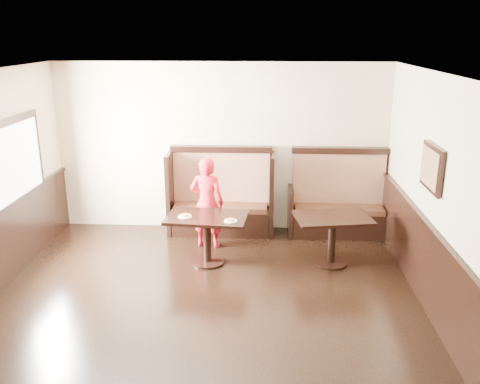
# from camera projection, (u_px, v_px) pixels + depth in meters

# --- Properties ---
(ground) EXTENTS (7.00, 7.00, 0.00)m
(ground) POSITION_uv_depth(u_px,v_px,m) (196.00, 344.00, 5.53)
(ground) COLOR black
(ground) RESTS_ON ground
(room_shell) EXTENTS (7.00, 7.00, 7.00)m
(room_shell) POSITION_uv_depth(u_px,v_px,m) (171.00, 276.00, 5.61)
(room_shell) COLOR #CBB693
(room_shell) RESTS_ON ground
(booth_main) EXTENTS (1.75, 0.72, 1.45)m
(booth_main) POSITION_uv_depth(u_px,v_px,m) (221.00, 202.00, 8.51)
(booth_main) COLOR black
(booth_main) RESTS_ON ground
(booth_neighbor) EXTENTS (1.65, 0.72, 1.45)m
(booth_neighbor) POSITION_uv_depth(u_px,v_px,m) (338.00, 206.00, 8.43)
(booth_neighbor) COLOR black
(booth_neighbor) RESTS_ON ground
(table_main) EXTENTS (1.21, 0.82, 0.73)m
(table_main) POSITION_uv_depth(u_px,v_px,m) (207.00, 227.00, 7.31)
(table_main) COLOR black
(table_main) RESTS_ON ground
(table_neighbor) EXTENTS (1.15, 0.85, 0.73)m
(table_neighbor) POSITION_uv_depth(u_px,v_px,m) (332.00, 229.00, 7.29)
(table_neighbor) COLOR black
(table_neighbor) RESTS_ON ground
(child) EXTENTS (0.56, 0.41, 1.44)m
(child) POSITION_uv_depth(u_px,v_px,m) (207.00, 203.00, 7.85)
(child) COLOR red
(child) RESTS_ON ground
(pizza_plate_left) EXTENTS (0.20, 0.20, 0.04)m
(pizza_plate_left) POSITION_uv_depth(u_px,v_px,m) (185.00, 216.00, 7.23)
(pizza_plate_left) COLOR white
(pizza_plate_left) RESTS_ON table_main
(pizza_plate_right) EXTENTS (0.18, 0.18, 0.03)m
(pizza_plate_right) POSITION_uv_depth(u_px,v_px,m) (231.00, 220.00, 7.06)
(pizza_plate_right) COLOR white
(pizza_plate_right) RESTS_ON table_main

